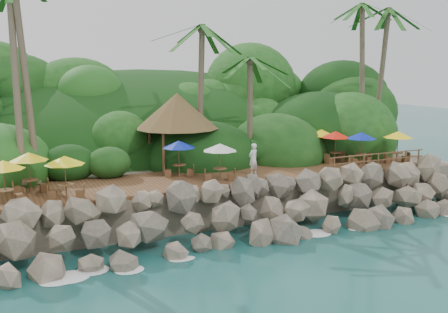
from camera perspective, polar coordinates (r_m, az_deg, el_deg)
name	(u,v)px	position (r m, az deg, el deg)	size (l,w,h in m)	color
ground	(276,245)	(25.84, 5.69, -9.60)	(140.00, 140.00, 0.00)	#19514F
land_base	(168,166)	(39.68, -6.10, -1.03)	(32.00, 25.20, 2.10)	gray
jungle_hill	(141,163)	(46.91, -9.04, -0.67)	(44.80, 28.00, 15.40)	#143811
seawall	(257,212)	(27.14, 3.58, -6.04)	(29.00, 4.00, 2.30)	gray
terrace	(224,177)	(30.34, 0.00, -2.23)	(26.00, 5.00, 0.20)	brown
jungle_foliage	(173,182)	(38.97, -5.59, -2.80)	(44.00, 16.00, 12.00)	#143811
foam_line	(273,242)	(26.07, 5.36, -9.34)	(25.20, 0.80, 0.06)	white
palms	(224,1)	(33.13, -0.04, 16.57)	(30.68, 6.83, 15.28)	brown
palapa	(177,111)	(32.59, -5.14, 4.98)	(5.17, 5.17, 4.60)	brown
dining_clusters	(231,146)	(29.76, 0.79, 1.10)	(25.52, 5.07, 2.08)	brown
railing	(378,159)	(33.34, 16.49, -0.29)	(7.20, 0.10, 1.00)	brown
waiter	(253,159)	(30.39, 3.21, -0.27)	(0.67, 0.44, 1.83)	white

